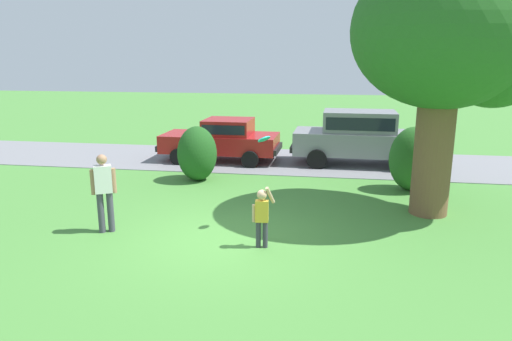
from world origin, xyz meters
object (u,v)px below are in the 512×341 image
child_thrower (262,214)px  parked_sedan (223,138)px  frisbee (264,139)px  adult_onlooker (104,189)px  parked_suv (359,135)px  oak_tree_large (447,40)px

child_thrower → parked_sedan: bearing=108.6°
parked_sedan → child_thrower: 8.18m
frisbee → adult_onlooker: size_ratio=0.17×
child_thrower → adult_onlooker: (-3.49, 0.31, 0.27)m
parked_suv → frisbee: bearing=-109.4°
parked_suv → child_thrower: size_ratio=3.68×
oak_tree_large → adult_onlooker: 8.38m
parked_sedan → frisbee: size_ratio=14.61×
child_thrower → frisbee: (-0.12, 1.10, 1.31)m
parked_suv → parked_sedan: bearing=-178.1°
parked_sedan → oak_tree_large: bearing=-37.2°
oak_tree_large → adult_onlooker: size_ratio=3.52×
parked_suv → frisbee: size_ratio=15.63×
child_thrower → adult_onlooker: 3.52m
frisbee → oak_tree_large: bearing=23.9°
oak_tree_large → child_thrower: size_ratio=4.76×
oak_tree_large → child_thrower: 5.87m
parked_suv → oak_tree_large: bearing=-72.9°
child_thrower → frisbee: bearing=96.2°
oak_tree_large → adult_onlooker: bearing=-160.9°
parked_suv → adult_onlooker: size_ratio=2.72×
parked_sedan → child_thrower: size_ratio=3.44×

